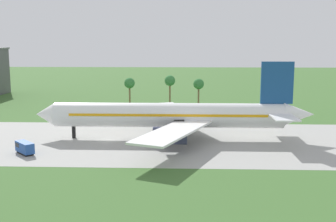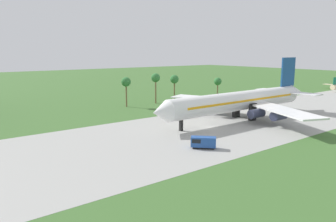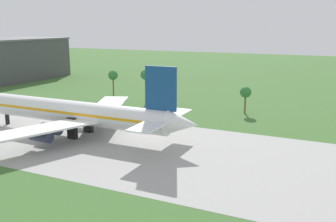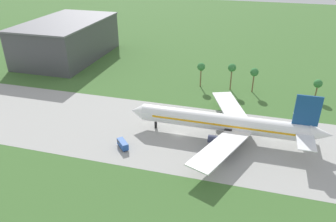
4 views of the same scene
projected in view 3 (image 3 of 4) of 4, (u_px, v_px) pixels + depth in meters
ground_plane at (25, 130)px, 101.08m from camera, size 600.00×600.00×0.00m
taxiway_strip at (25, 130)px, 101.07m from camera, size 320.00×44.00×0.02m
jet_airliner at (76, 113)px, 95.21m from camera, size 67.03×55.82×18.79m
terminal_building at (3, 59)px, 191.15m from camera, size 36.72×61.20×20.91m
palm_tree_row at (166, 81)px, 129.55m from camera, size 53.31×3.60×12.24m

